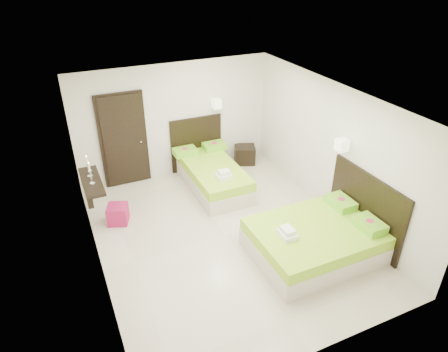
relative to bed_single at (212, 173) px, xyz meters
name	(u,v)px	position (x,y,z in m)	size (l,w,h in m)	color
floor	(226,235)	(-0.48, -1.80, -0.32)	(5.50, 5.50, 0.00)	beige
bed_single	(212,173)	(0.00, 0.00, 0.00)	(1.26, 2.10, 1.73)	beige
bed_double	(319,238)	(0.79, -2.88, 0.00)	(2.12, 1.80, 1.75)	beige
nightstand	(245,155)	(1.19, 0.70, -0.10)	(0.49, 0.44, 0.44)	black
ottoman	(118,214)	(-2.21, -0.54, -0.13)	(0.37, 0.37, 0.37)	maroon
door	(124,141)	(-1.68, 0.90, 0.73)	(1.02, 0.15, 2.14)	black
console_shelf	(91,182)	(-2.57, -0.20, 0.50)	(0.35, 1.20, 0.78)	black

